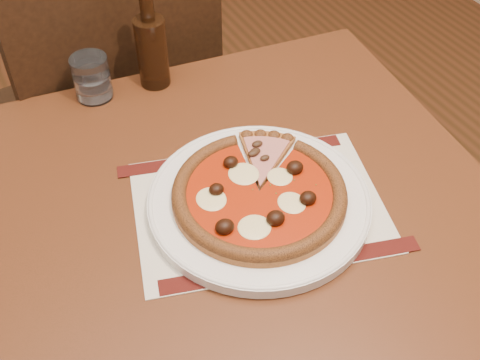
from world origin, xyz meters
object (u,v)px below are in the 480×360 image
plate (259,202)px  pizza (259,193)px  table (245,242)px  chair_far (114,107)px  bottle (152,49)px  water_glass (92,78)px

plate → pizza: pizza is taller
plate → table: bearing=123.6°
table → chair_far: chair_far is taller
table → bottle: (-0.01, 0.36, 0.18)m
table → water_glass: water_glass is taller
plate → pizza: 0.02m
plate → water_glass: water_glass is taller
bottle → water_glass: bearing=173.9°
table → chair_far: 0.60m
pizza → water_glass: size_ratio=3.22×
pizza → water_glass: bearing=109.4°
pizza → water_glass: 0.42m
chair_far → pizza: size_ratio=3.55×
table → water_glass: size_ratio=10.45×
table → plate: plate is taller
water_glass → bottle: 0.12m
pizza → water_glass: (-0.14, 0.40, 0.01)m
table → plate: bearing=-56.4°
chair_far → bottle: size_ratio=4.87×
table → pizza: (0.01, -0.02, 0.13)m
chair_far → plate: chair_far is taller
chair_far → bottle: 0.36m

